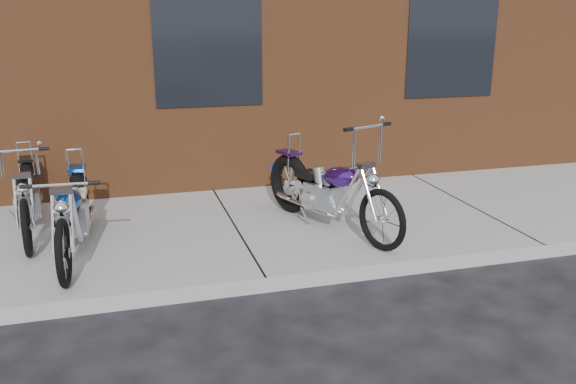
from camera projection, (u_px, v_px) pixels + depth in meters
name	position (u px, v px, depth m)	size (l,w,h in m)	color
ground	(266.00, 293.00, 5.60)	(120.00, 120.00, 0.00)	black
sidewalk	(235.00, 231.00, 6.96)	(22.00, 3.00, 0.15)	gray
chopper_purple	(328.00, 193.00, 6.76)	(0.91, 2.13, 1.26)	black
chopper_blue	(73.00, 216.00, 6.04)	(0.53, 2.15, 0.93)	black
chopper_third	(28.00, 199.00, 6.65)	(0.50, 2.05, 1.04)	black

